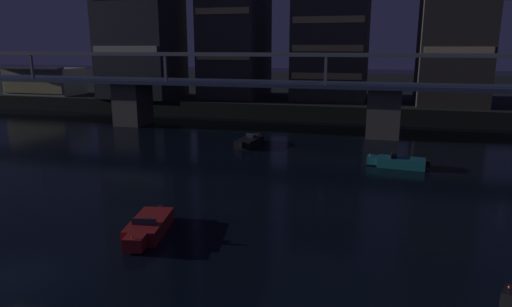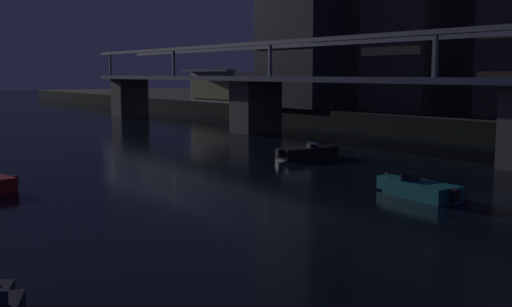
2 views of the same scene
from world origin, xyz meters
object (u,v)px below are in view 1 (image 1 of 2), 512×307
Objects in this scene: tower_central at (332,34)px; waterfront_pavilion at (45,81)px; river_bridge at (249,95)px; speedboat_near_left at (399,162)px; speedboat_mid_left at (148,227)px; speedboat_near_right at (250,142)px.

waterfront_pavilion is (-47.48, -5.30, -7.51)m from tower_central.
waterfront_pavilion is at bearing 163.21° from river_bridge.
speedboat_near_left is at bearing -38.32° from river_bridge.
waterfront_pavilion is at bearing 134.17° from speedboat_mid_left.
tower_central is at bearing 65.06° from river_bridge.
speedboat_near_left and speedboat_near_right have the same top height.
river_bridge is at bearing -16.79° from waterfront_pavilion.
river_bridge is at bearing 96.25° from speedboat_mid_left.
waterfront_pavilion reaches higher than speedboat_near_left.
speedboat_near_left is at bearing -24.28° from waterfront_pavilion.
speedboat_near_right is 1.00× the size of speedboat_mid_left.
river_bridge reaches higher than waterfront_pavilion.
speedboat_near_left is 1.00× the size of speedboat_mid_left.
waterfront_pavilion is 2.37× the size of speedboat_near_right.
tower_central is 1.60× the size of waterfront_pavilion.
river_bridge reaches higher than speedboat_mid_left.
tower_central reaches higher than speedboat_near_right.
tower_central is (8.00, 17.21, 7.61)m from river_bridge.
tower_central is 34.33m from speedboat_near_left.
river_bridge reaches higher than speedboat_near_left.
speedboat_near_right is at bearing 92.24° from speedboat_mid_left.
speedboat_near_right and speedboat_mid_left have the same top height.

